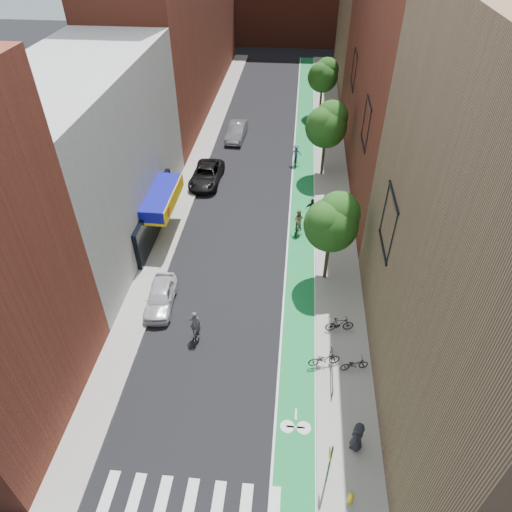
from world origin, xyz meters
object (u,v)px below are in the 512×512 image
(parked_car_white, at_px, (160,297))
(cyclist_lane_near, at_px, (298,224))
(parked_car_silver, at_px, (237,131))
(cyclist_lane_mid, at_px, (312,214))
(cyclist_lead, at_px, (196,330))
(cyclist_lane_far, at_px, (296,156))
(parked_car_black, at_px, (206,175))
(pedestrian, at_px, (358,436))
(fire_hydrant, at_px, (351,498))

(parked_car_white, distance_m, cyclist_lane_near, 11.83)
(parked_car_silver, relative_size, cyclist_lane_mid, 2.22)
(parked_car_silver, relative_size, cyclist_lane_near, 2.34)
(parked_car_silver, relative_size, cyclist_lead, 2.26)
(parked_car_silver, distance_m, cyclist_lane_far, 8.02)
(parked_car_white, bearing_deg, cyclist_lane_far, 63.86)
(cyclist_lane_far, bearing_deg, parked_car_white, 60.51)
(parked_car_black, xyz_separation_m, cyclist_lead, (2.60, -17.74, -0.00))
(parked_car_white, xyz_separation_m, parked_car_silver, (1.60, 24.39, 0.09))
(parked_car_silver, xyz_separation_m, pedestrian, (9.78, -32.71, 0.27))
(cyclist_lane_near, bearing_deg, fire_hydrant, 111.03)
(parked_car_black, relative_size, cyclist_lead, 2.52)
(cyclist_lane_near, relative_size, cyclist_lane_far, 1.02)
(fire_hydrant, bearing_deg, parked_car_silver, 104.91)
(cyclist_lane_mid, bearing_deg, parked_car_black, -30.37)
(parked_car_black, distance_m, parked_car_silver, 9.25)
(parked_car_silver, xyz_separation_m, cyclist_lead, (1.12, -26.87, -0.05))
(parked_car_black, bearing_deg, pedestrian, -62.57)
(parked_car_black, distance_m, cyclist_lane_far, 8.68)
(cyclist_lane_near, height_order, fire_hydrant, cyclist_lane_near)
(cyclist_lead, distance_m, fire_hydrant, 11.74)
(parked_car_white, distance_m, cyclist_lane_far, 20.82)
(parked_car_white, relative_size, cyclist_lane_far, 2.06)
(parked_car_white, xyz_separation_m, cyclist_lane_near, (8.28, 8.44, 0.17))
(parked_car_black, bearing_deg, fire_hydrant, -65.51)
(cyclist_lead, bearing_deg, parked_car_white, -45.57)
(parked_car_white, height_order, parked_car_silver, parked_car_silver)
(parked_car_black, height_order, cyclist_lead, cyclist_lead)
(cyclist_lane_near, distance_m, pedestrian, 17.05)
(cyclist_lane_far, relative_size, pedestrian, 1.10)
(cyclist_lane_far, relative_size, fire_hydrant, 2.84)
(cyclist_lane_near, relative_size, fire_hydrant, 2.91)
(cyclist_lead, xyz_separation_m, cyclist_lane_far, (5.08, 21.78, 0.16))
(parked_car_black, relative_size, fire_hydrant, 7.57)
(parked_car_white, distance_m, cyclist_lead, 3.68)
(parked_car_white, relative_size, parked_car_black, 0.77)
(cyclist_lane_mid, bearing_deg, cyclist_lane_far, -81.03)
(parked_car_black, xyz_separation_m, fire_hydrant, (10.85, -26.09, -0.21))
(cyclist_lane_far, height_order, fire_hydrant, cyclist_lane_far)
(cyclist_lane_near, bearing_deg, parked_car_black, -26.82)
(pedestrian, height_order, fire_hydrant, pedestrian)
(parked_car_black, relative_size, cyclist_lane_far, 2.66)
(parked_car_black, xyz_separation_m, cyclist_lane_far, (7.68, 4.04, 0.16))
(cyclist_lead, relative_size, fire_hydrant, 3.00)
(cyclist_lane_near, distance_m, cyclist_lane_mid, 1.78)
(cyclist_lane_near, bearing_deg, parked_car_silver, -54.22)
(parked_car_silver, bearing_deg, cyclist_lane_mid, -59.05)
(cyclist_lead, bearing_deg, cyclist_lane_far, -106.32)
(parked_car_black, distance_m, cyclist_lane_mid, 10.63)
(parked_car_white, height_order, parked_car_black, parked_car_black)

